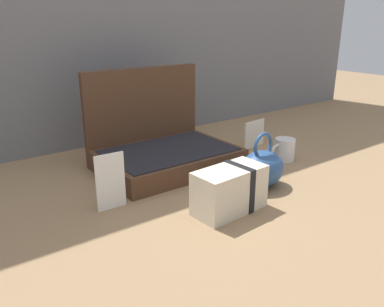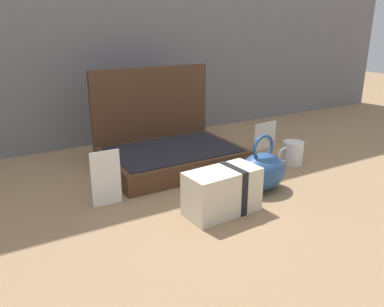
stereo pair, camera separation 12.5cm
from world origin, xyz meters
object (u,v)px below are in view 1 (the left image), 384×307
at_px(open_suitcase, 162,147).
at_px(teal_pouch_handbag, 262,168).
at_px(cream_toiletry_bag, 230,190).
at_px(coffee_mug, 284,150).
at_px(info_card_left, 110,182).
at_px(poster_card_right, 254,134).

xyz_separation_m(open_suitcase, teal_pouch_handbag, (0.15, -0.35, -0.01)).
relative_size(cream_toiletry_bag, coffee_mug, 1.93).
bearing_deg(coffee_mug, cream_toiletry_bag, -156.79).
height_order(teal_pouch_handbag, cream_toiletry_bag, teal_pouch_handbag).
relative_size(open_suitcase, cream_toiletry_bag, 2.20).
xyz_separation_m(teal_pouch_handbag, coffee_mug, (0.25, 0.12, -0.02)).
bearing_deg(info_card_left, poster_card_right, 15.11).
bearing_deg(open_suitcase, coffee_mug, -29.54).
height_order(info_card_left, poster_card_right, info_card_left).
distance_m(open_suitcase, coffee_mug, 0.46).
distance_m(open_suitcase, poster_card_right, 0.43).
relative_size(open_suitcase, teal_pouch_handbag, 2.60).
bearing_deg(coffee_mug, open_suitcase, 150.46).
distance_m(teal_pouch_handbag, coffee_mug, 0.28).
height_order(open_suitcase, teal_pouch_handbag, open_suitcase).
xyz_separation_m(open_suitcase, poster_card_right, (0.43, -0.04, -0.01)).
bearing_deg(poster_card_right, coffee_mug, -104.91).
bearing_deg(poster_card_right, cream_toiletry_bag, -148.20).
distance_m(cream_toiletry_bag, info_card_left, 0.33).
bearing_deg(coffee_mug, teal_pouch_handbag, -153.60).
relative_size(coffee_mug, info_card_left, 0.68).
distance_m(open_suitcase, info_card_left, 0.37).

